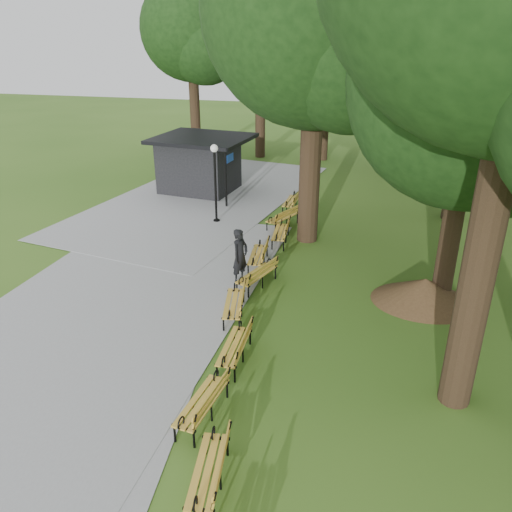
% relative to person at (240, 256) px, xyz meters
% --- Properties ---
extents(ground, '(100.00, 100.00, 0.00)m').
position_rel_person_xyz_m(ground, '(0.56, -5.51, -0.94)').
color(ground, '#38621C').
rests_on(ground, ground).
extents(path, '(12.00, 38.00, 0.06)m').
position_rel_person_xyz_m(path, '(-3.44, -2.51, -0.91)').
color(path, '#97979A').
rests_on(path, ground).
extents(person, '(0.66, 0.80, 1.87)m').
position_rel_person_xyz_m(person, '(0.00, 0.00, 0.00)').
color(person, black).
rests_on(person, ground).
extents(kiosk, '(5.01, 4.49, 2.85)m').
position_rel_person_xyz_m(kiosk, '(-4.82, 9.62, 0.49)').
color(kiosk, black).
rests_on(kiosk, ground).
extents(lamp_post, '(0.32, 0.32, 3.39)m').
position_rel_person_xyz_m(lamp_post, '(-2.55, 5.33, 1.48)').
color(lamp_post, black).
rests_on(lamp_post, ground).
extents(dirt_mound, '(2.66, 2.66, 0.80)m').
position_rel_person_xyz_m(dirt_mound, '(5.87, 0.02, -0.54)').
color(dirt_mound, '#47301C').
rests_on(dirt_mound, ground).
extents(bench_1, '(0.89, 1.97, 0.88)m').
position_rel_person_xyz_m(bench_1, '(1.65, -8.24, -0.50)').
color(bench_1, gold).
rests_on(bench_1, ground).
extents(bench_2, '(0.88, 1.97, 0.88)m').
position_rel_person_xyz_m(bench_2, '(0.93, -6.52, -0.50)').
color(bench_2, gold).
rests_on(bench_2, ground).
extents(bench_3, '(0.68, 1.91, 0.88)m').
position_rel_person_xyz_m(bench_3, '(1.03, -4.34, -0.50)').
color(bench_3, gold).
rests_on(bench_3, ground).
extents(bench_4, '(0.99, 1.99, 0.88)m').
position_rel_person_xyz_m(bench_4, '(0.42, -2.24, -0.50)').
color(bench_4, gold).
rests_on(bench_4, ground).
extents(bench_5, '(1.23, 2.00, 0.88)m').
position_rel_person_xyz_m(bench_5, '(0.61, -0.22, -0.50)').
color(bench_5, gold).
rests_on(bench_5, ground).
extents(bench_6, '(0.81, 1.95, 0.88)m').
position_rel_person_xyz_m(bench_6, '(0.28, 1.33, -0.50)').
color(bench_6, gold).
rests_on(bench_6, ground).
extents(bench_7, '(0.78, 1.94, 0.88)m').
position_rel_person_xyz_m(bench_7, '(0.63, 3.66, -0.50)').
color(bench_7, gold).
rests_on(bench_7, ground).
extents(bench_8, '(1.35, 2.00, 0.88)m').
position_rel_person_xyz_m(bench_8, '(0.38, 5.38, -0.50)').
color(bench_8, gold).
rests_on(bench_8, ground).
extents(bench_9, '(0.72, 1.92, 0.88)m').
position_rel_person_xyz_m(bench_9, '(0.36, 7.65, -0.50)').
color(bench_9, gold).
rests_on(bench_9, ground).
extents(lawn_tree_1, '(6.77, 6.77, 9.87)m').
position_rel_person_xyz_m(lawn_tree_1, '(6.39, 0.28, 5.52)').
color(lawn_tree_1, black).
rests_on(lawn_tree_1, ground).
extents(lawn_tree_2, '(7.94, 7.94, 12.32)m').
position_rel_person_xyz_m(lawn_tree_2, '(1.61, 4.23, 7.37)').
color(lawn_tree_2, black).
rests_on(lawn_tree_2, ground).
extents(lawn_tree_4, '(6.65, 6.65, 11.44)m').
position_rel_person_xyz_m(lawn_tree_4, '(7.43, 8.24, 7.12)').
color(lawn_tree_4, black).
rests_on(lawn_tree_4, ground).
extents(tree_backdrop, '(36.30, 9.22, 16.53)m').
position_rel_person_xyz_m(tree_backdrop, '(6.93, 17.07, 7.33)').
color(tree_backdrop, black).
rests_on(tree_backdrop, ground).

